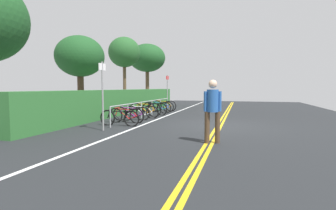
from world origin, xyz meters
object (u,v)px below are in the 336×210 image
pedestrian (213,107)px  tree_extra (147,58)px  bike_rack (147,105)px  sign_post_near (103,90)px  bicycle_8 (164,106)px  bicycle_2 (132,113)px  bicycle_0 (119,118)px  bicycle_7 (161,107)px  bicycle_4 (145,110)px  tree_mid (80,57)px  bicycle_6 (157,108)px  bicycle_3 (142,112)px  sign_post_far (167,89)px  bicycle_1 (126,115)px  tree_far_right (124,53)px  bicycle_5 (154,109)px

pedestrian → tree_extra: bearing=27.2°
bike_rack → sign_post_near: bearing=-179.1°
bicycle_8 → sign_post_near: sign_post_near is taller
bicycle_2 → bicycle_8: bicycle_8 is taller
bicycle_0 → bicycle_7: 5.93m
bicycle_4 → tree_mid: size_ratio=0.41×
bike_rack → bicycle_6: 1.67m
bicycle_0 → bicycle_7: bearing=1.5°
bike_rack → bicycle_0: bike_rack is taller
tree_mid → bicycle_0: bearing=-123.4°
bicycle_3 → bicycle_4: (0.75, 0.10, 0.04)m
bicycle_6 → tree_extra: (6.88, 3.22, 3.76)m
bicycle_2 → pedestrian: bearing=-132.9°
bicycle_6 → bicycle_4: bearing=176.6°
bicycle_4 → sign_post_far: bearing=0.2°
tree_mid → bicycle_1: bearing=-112.2°
bicycle_1 → bicycle_2: bearing=8.1°
tree_far_right → bicycle_4: bearing=-141.7°
bike_rack → tree_far_right: bearing=39.3°
bicycle_2 → bike_rack: bearing=-4.3°
pedestrian → bicycle_6: bearing=29.2°
bicycle_2 → tree_extra: 11.29m
bike_rack → bicycle_1: bearing=179.9°
bicycle_7 → bicycle_4: bearing=178.9°
sign_post_near → tree_mid: 4.94m
bicycle_4 → bicycle_5: size_ratio=1.00×
bicycle_6 → bicycle_7: size_ratio=0.99×
bicycle_5 → tree_far_right: bearing=48.0°
sign_post_near → bicycle_7: bearing=0.8°
bicycle_2 → bicycle_5: bicycle_5 is taller
bicycle_1 → bicycle_5: bicycle_5 is taller
bicycle_6 → sign_post_near: 6.30m
bicycle_6 → bicycle_8: size_ratio=0.95×
bicycle_7 → sign_post_far: sign_post_far is taller
bike_rack → bicycle_8: size_ratio=4.62×
bicycle_2 → pedestrian: 5.74m
bicycle_0 → tree_extra: (11.91, 3.32, 3.79)m
tree_mid → bike_rack: bearing=-69.1°
tree_far_right → tree_mid: bearing=179.4°
bicycle_4 → bicycle_3: bearing=-172.2°
bicycle_4 → tree_mid: tree_mid is taller
bike_rack → bicycle_5: (0.92, -0.10, -0.28)m
bicycle_8 → sign_post_near: 8.01m
bicycle_8 → sign_post_near: (-7.93, -0.15, 1.12)m
bicycle_7 → tree_mid: bearing=140.0°
bicycle_0 → sign_post_far: (7.61, 0.22, 1.11)m
bicycle_4 → bicycle_2: bearing=178.3°
bicycle_3 → sign_post_far: bearing=1.3°
bike_rack → tree_far_right: 5.97m
sign_post_far → bicycle_0: bearing=-178.4°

